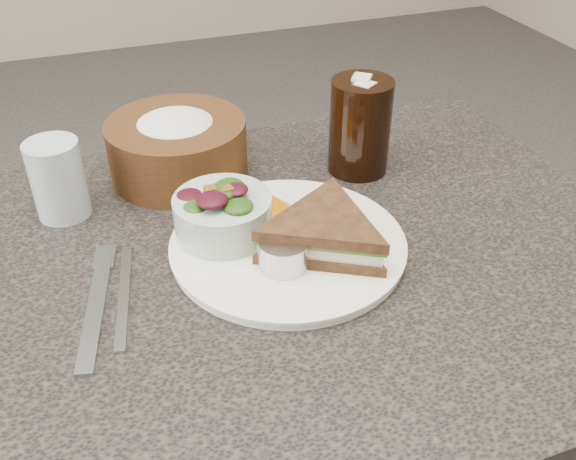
% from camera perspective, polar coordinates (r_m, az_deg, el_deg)
% --- Properties ---
extents(dining_table, '(1.00, 0.70, 0.75)m').
position_cam_1_polar(dining_table, '(1.06, -2.21, -18.97)').
color(dining_table, black).
rests_on(dining_table, floor).
extents(dinner_plate, '(0.29, 0.29, 0.01)m').
position_cam_1_polar(dinner_plate, '(0.81, 0.00, -1.38)').
color(dinner_plate, white).
rests_on(dinner_plate, dining_table).
extents(sandwich, '(0.25, 0.25, 0.05)m').
position_cam_1_polar(sandwich, '(0.78, 3.22, -0.25)').
color(sandwich, '#4E301B').
rests_on(sandwich, dinner_plate).
extents(salad_bowl, '(0.15, 0.15, 0.07)m').
position_cam_1_polar(salad_bowl, '(0.80, -5.84, 1.86)').
color(salad_bowl, '#A6BAAE').
rests_on(salad_bowl, dinner_plate).
extents(dressing_ramekin, '(0.07, 0.07, 0.04)m').
position_cam_1_polar(dressing_ramekin, '(0.75, -0.38, -2.09)').
color(dressing_ramekin, '#B9B9B9').
rests_on(dressing_ramekin, dinner_plate).
extents(orange_wedge, '(0.08, 0.08, 0.03)m').
position_cam_1_polar(orange_wedge, '(0.85, -1.86, 2.47)').
color(orange_wedge, orange).
rests_on(orange_wedge, dinner_plate).
extents(fork, '(0.06, 0.19, 0.01)m').
position_cam_1_polar(fork, '(0.75, -16.76, -6.84)').
color(fork, '#AAAEB9').
rests_on(fork, dining_table).
extents(knife, '(0.05, 0.18, 0.00)m').
position_cam_1_polar(knife, '(0.76, -14.38, -5.60)').
color(knife, '#9E9E9F').
rests_on(knife, dining_table).
extents(bread_basket, '(0.27, 0.27, 0.11)m').
position_cam_1_polar(bread_basket, '(0.95, -9.86, 7.97)').
color(bread_basket, brown).
rests_on(bread_basket, dining_table).
extents(cola_glass, '(0.10, 0.10, 0.15)m').
position_cam_1_polar(cola_glass, '(0.95, 6.43, 9.45)').
color(cola_glass, black).
rests_on(cola_glass, dining_table).
extents(water_glass, '(0.09, 0.09, 0.11)m').
position_cam_1_polar(water_glass, '(0.90, -19.77, 4.26)').
color(water_glass, '#A9B6BF').
rests_on(water_glass, dining_table).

